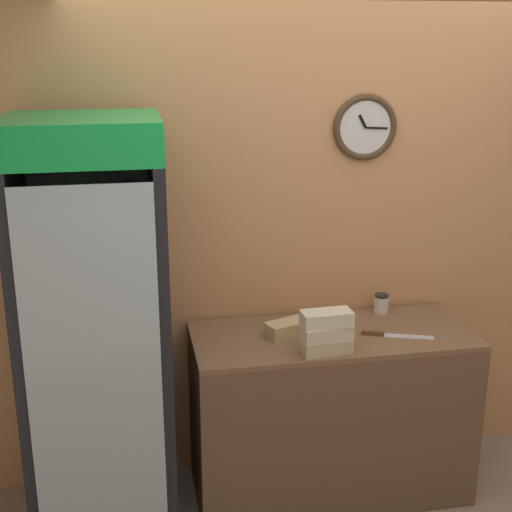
# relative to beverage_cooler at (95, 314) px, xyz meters

# --- Properties ---
(wall_back) EXTENTS (5.20, 0.09, 2.70)m
(wall_back) POSITION_rel_beverage_cooler_xyz_m (1.16, 0.34, 0.26)
(wall_back) COLOR tan
(wall_back) RESTS_ON ground_plane
(prep_counter) EXTENTS (1.42, 0.59, 0.90)m
(prep_counter) POSITION_rel_beverage_cooler_xyz_m (1.16, -0.00, -0.64)
(prep_counter) COLOR brown
(prep_counter) RESTS_ON ground_plane
(beverage_cooler) EXTENTS (0.66, 0.68, 2.01)m
(beverage_cooler) POSITION_rel_beverage_cooler_xyz_m (0.00, 0.00, 0.00)
(beverage_cooler) COLOR black
(beverage_cooler) RESTS_ON ground_plane
(sandwich_stack_bottom) EXTENTS (0.25, 0.14, 0.07)m
(sandwich_stack_bottom) POSITION_rel_beverage_cooler_xyz_m (1.06, -0.22, -0.15)
(sandwich_stack_bottom) COLOR tan
(sandwich_stack_bottom) RESTS_ON prep_counter
(sandwich_stack_middle) EXTENTS (0.25, 0.14, 0.07)m
(sandwich_stack_middle) POSITION_rel_beverage_cooler_xyz_m (1.06, -0.22, -0.08)
(sandwich_stack_middle) COLOR beige
(sandwich_stack_middle) RESTS_ON sandwich_stack_bottom
(sandwich_stack_top) EXTENTS (0.24, 0.12, 0.07)m
(sandwich_stack_top) POSITION_rel_beverage_cooler_xyz_m (1.06, -0.22, -0.01)
(sandwich_stack_top) COLOR beige
(sandwich_stack_top) RESTS_ON sandwich_stack_middle
(sandwich_flat_left) EXTENTS (0.24, 0.18, 0.07)m
(sandwich_flat_left) POSITION_rel_beverage_cooler_xyz_m (0.93, 0.02, -0.15)
(sandwich_flat_left) COLOR tan
(sandwich_flat_left) RESTS_ON prep_counter
(chefs_knife) EXTENTS (0.35, 0.15, 0.02)m
(chefs_knife) POSITION_rel_beverage_cooler_xyz_m (1.42, -0.08, -0.18)
(chefs_knife) COLOR silver
(chefs_knife) RESTS_ON prep_counter
(condiment_jar) EXTENTS (0.08, 0.08, 0.10)m
(condiment_jar) POSITION_rel_beverage_cooler_xyz_m (1.50, 0.22, -0.14)
(condiment_jar) COLOR silver
(condiment_jar) RESTS_ON prep_counter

